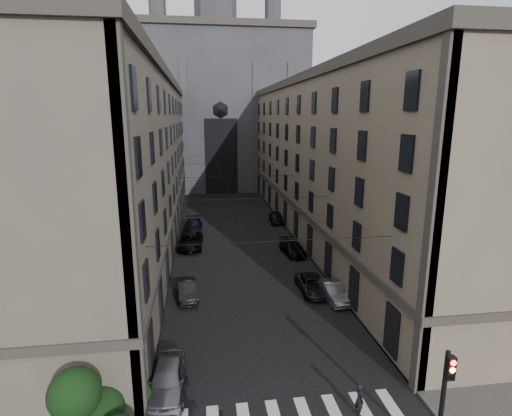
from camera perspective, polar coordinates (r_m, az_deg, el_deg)
name	(u,v)px	position (r m, az deg, el deg)	size (l,w,h in m)	color
sidewalk_left	(147,239)	(49.54, -15.26, -4.26)	(7.00, 80.00, 0.15)	#383533
sidewalk_right	(317,232)	(51.19, 8.78, -3.39)	(7.00, 80.00, 0.15)	#383533
building_left	(116,162)	(48.20, -19.40, 6.27)	(13.60, 60.60, 18.85)	#53493F
building_right	(343,158)	(50.36, 12.37, 6.96)	(13.60, 60.60, 18.85)	brown
gothic_tower	(217,99)	(86.12, -5.54, 15.18)	(35.00, 23.00, 58.00)	#2D2D33
traffic_light_right	(445,394)	(19.49, 25.34, -22.90)	(0.34, 0.50, 5.20)	black
shrub_cluster	(99,407)	(20.86, -21.49, -24.95)	(3.90, 4.40, 3.90)	black
tram_wires	(234,178)	(47.33, -3.10, 4.31)	(14.00, 60.00, 0.43)	black
car_left_near	(168,379)	(23.40, -12.52, -22.69)	(1.89, 4.69, 1.60)	slate
car_left_midnear	(187,290)	(33.23, -9.77, -11.47)	(1.47, 4.22, 1.39)	black
car_left_midfar	(190,241)	(45.07, -9.35, -4.73)	(2.59, 5.61, 1.56)	black
car_left_far	(193,226)	(51.21, -8.99, -2.57)	(2.20, 5.41, 1.57)	black
car_right_near	(333,292)	(33.06, 10.91, -11.66)	(1.47, 4.22, 1.39)	slate
car_right_midnear	(312,285)	(34.14, 8.07, -10.82)	(2.14, 4.63, 1.29)	black
car_right_midfar	(292,248)	(42.77, 5.20, -5.74)	(1.87, 4.61, 1.34)	black
car_right_far	(276,217)	(55.13, 2.89, -1.34)	(1.78, 4.43, 1.51)	black
pedestrian	(359,399)	(22.19, 14.55, -24.95)	(0.61, 0.40, 1.66)	black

